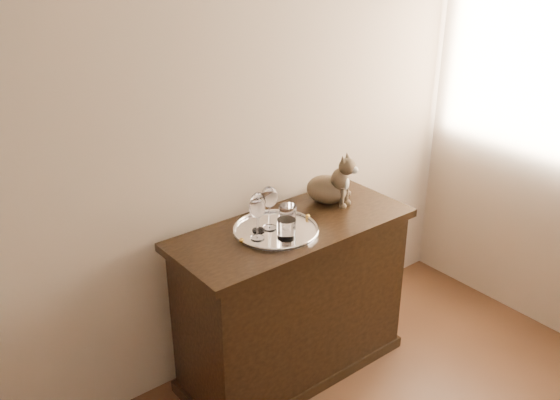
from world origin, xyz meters
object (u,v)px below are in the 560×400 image
(wine_glass_a, at_px, (258,212))
(wine_glass_c, at_px, (257,218))
(tumbler_c, at_px, (288,215))
(tray, at_px, (276,231))
(cat, at_px, (327,177))
(sideboard, at_px, (292,300))
(wine_glass_d, at_px, (269,208))
(tumbler_b, at_px, (286,229))

(wine_glass_a, xyz_separation_m, wine_glass_c, (-0.05, -0.06, 0.00))
(wine_glass_c, bearing_deg, tumbler_c, 8.55)
(tray, height_order, cat, cat)
(wine_glass_a, relative_size, cat, 0.69)
(sideboard, distance_m, tray, 0.44)
(wine_glass_a, bearing_deg, sideboard, -15.17)
(tray, distance_m, wine_glass_a, 0.13)
(sideboard, bearing_deg, wine_glass_d, 163.06)
(wine_glass_c, bearing_deg, wine_glass_a, 49.18)
(wine_glass_a, height_order, tumbler_c, wine_glass_a)
(tray, bearing_deg, cat, 13.33)
(sideboard, height_order, tumbler_c, tumbler_c)
(wine_glass_c, height_order, cat, cat)
(wine_glass_a, bearing_deg, tumbler_b, -68.25)
(tumbler_b, height_order, cat, cat)
(wine_glass_a, relative_size, wine_glass_d, 0.91)
(tray, relative_size, wine_glass_d, 1.89)
(tray, relative_size, wine_glass_a, 2.07)
(wine_glass_a, height_order, cat, cat)
(tray, distance_m, tumbler_c, 0.10)
(tumbler_c, distance_m, cat, 0.34)
(wine_glass_d, xyz_separation_m, tumbler_c, (0.10, -0.01, -0.06))
(sideboard, bearing_deg, tumbler_c, 129.84)
(sideboard, relative_size, cat, 4.29)
(sideboard, bearing_deg, wine_glass_a, 164.83)
(sideboard, relative_size, wine_glass_d, 5.67)
(tray, distance_m, tumbler_b, 0.11)
(tray, xyz_separation_m, tumbler_b, (-0.01, -0.09, 0.05))
(wine_glass_a, bearing_deg, tumbler_c, -9.49)
(wine_glass_a, relative_size, wine_glass_c, 0.97)
(cat, bearing_deg, tray, 172.33)
(wine_glass_c, distance_m, cat, 0.53)
(tray, xyz_separation_m, tumbler_c, (0.08, 0.02, 0.05))
(tumbler_b, bearing_deg, tumbler_c, 49.03)
(wine_glass_c, relative_size, cat, 0.72)
(tumbler_c, xyz_separation_m, cat, (0.32, 0.08, 0.09))
(wine_glass_a, bearing_deg, wine_glass_d, -11.43)
(sideboard, xyz_separation_m, tumbler_c, (-0.02, 0.02, 0.48))
(wine_glass_a, relative_size, tumbler_c, 2.08)
(sideboard, height_order, wine_glass_c, wine_glass_c)
(wine_glass_c, height_order, tumbler_b, wine_glass_c)
(tray, bearing_deg, tumbler_c, 12.74)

